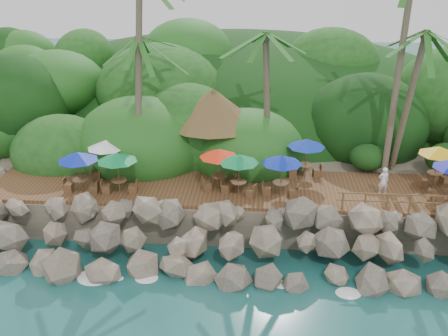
{
  "coord_description": "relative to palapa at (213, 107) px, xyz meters",
  "views": [
    {
      "loc": [
        1.9,
        -19.53,
        14.37
      ],
      "look_at": [
        0.0,
        6.0,
        3.4
      ],
      "focal_mm": 40.86,
      "sensor_mm": 36.0,
      "label": 1
    }
  ],
  "objects": [
    {
      "name": "land_base",
      "position": [
        0.93,
        6.34,
        -4.74
      ],
      "size": [
        32.0,
        25.2,
        2.1
      ],
      "primitive_type": "cube",
      "color": "gray",
      "rests_on": "ground"
    },
    {
      "name": "waiter",
      "position": [
        9.46,
        -4.04,
        -2.71
      ],
      "size": [
        0.61,
        0.44,
        1.56
      ],
      "primitive_type": "imported",
      "rotation": [
        0.0,
        0.0,
        3.27
      ],
      "color": "white",
      "rests_on": "terrace"
    },
    {
      "name": "terrace",
      "position": [
        0.93,
        -3.66,
        -3.59
      ],
      "size": [
        26.0,
        5.0,
        0.2
      ],
      "primitive_type": "cube",
      "color": "brown",
      "rests_on": "land_base"
    },
    {
      "name": "palapa",
      "position": [
        0.0,
        0.0,
        0.0
      ],
      "size": [
        5.48,
        5.48,
        4.6
      ],
      "color": "brown",
      "rests_on": "ground"
    },
    {
      "name": "dining_clusters",
      "position": [
        2.24,
        -3.95,
        -1.56
      ],
      "size": [
        21.58,
        5.07,
        2.33
      ],
      "color": "brown",
      "rests_on": "terrace"
    },
    {
      "name": "seawall",
      "position": [
        0.93,
        -7.66,
        -4.64
      ],
      "size": [
        29.0,
        4.0,
        2.3
      ],
      "primitive_type": null,
      "color": "gray",
      "rests_on": "ground"
    },
    {
      "name": "ground",
      "position": [
        0.93,
        -9.66,
        -5.79
      ],
      "size": [
        140.0,
        140.0,
        0.0
      ],
      "primitive_type": "plane",
      "color": "#19514F",
      "rests_on": "ground"
    },
    {
      "name": "railing",
      "position": [
        10.38,
        -6.01,
        -2.89
      ],
      "size": [
        7.2,
        0.1,
        1.0
      ],
      "color": "brown",
      "rests_on": "terrace"
    },
    {
      "name": "foam_line",
      "position": [
        0.93,
        -9.36,
        -5.76
      ],
      "size": [
        25.2,
        0.8,
        0.06
      ],
      "color": "white",
      "rests_on": "ground"
    },
    {
      "name": "jungle_foliage",
      "position": [
        0.93,
        5.34,
        -5.79
      ],
      "size": [
        44.0,
        16.0,
        12.0
      ],
      "primitive_type": null,
      "color": "#143811",
      "rests_on": "ground"
    },
    {
      "name": "jungle_hill",
      "position": [
        0.93,
        13.84,
        -5.79
      ],
      "size": [
        44.8,
        28.0,
        15.4
      ],
      "primitive_type": "ellipsoid",
      "color": "#143811",
      "rests_on": "ground"
    }
  ]
}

